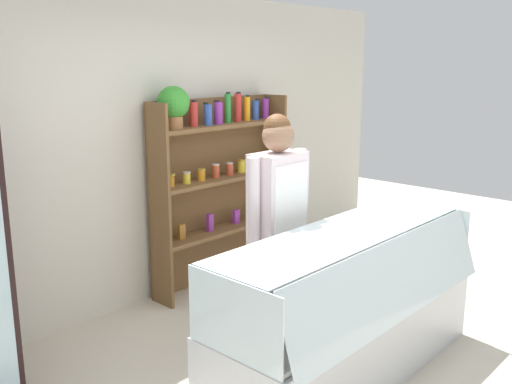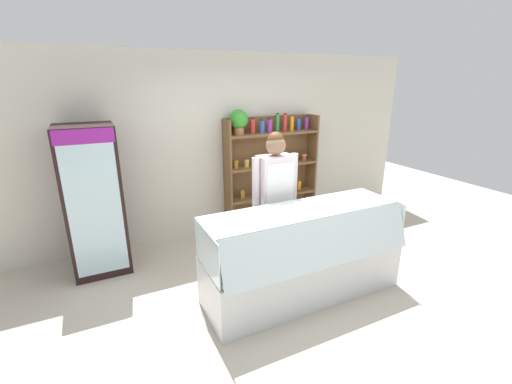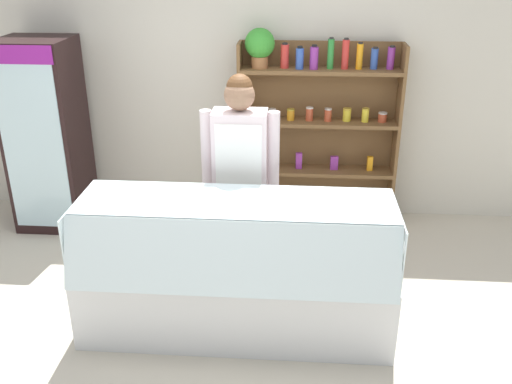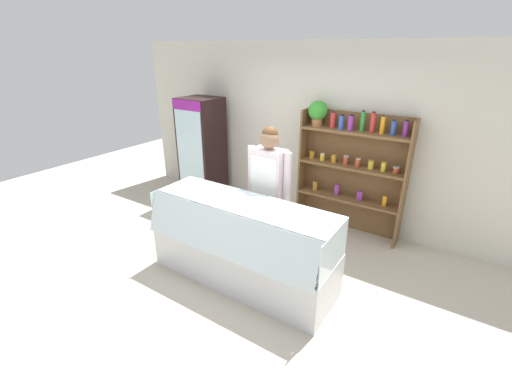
{
  "view_description": "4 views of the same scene",
  "coord_description": "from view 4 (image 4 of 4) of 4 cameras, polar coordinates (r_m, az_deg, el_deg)",
  "views": [
    {
      "loc": [
        -2.94,
        -2.03,
        2.11
      ],
      "look_at": [
        -0.16,
        0.54,
        1.24
      ],
      "focal_mm": 40.0,
      "sensor_mm": 36.0,
      "label": 1
    },
    {
      "loc": [
        -1.83,
        -2.84,
        2.31
      ],
      "look_at": [
        -0.23,
        0.43,
        1.11
      ],
      "focal_mm": 24.0,
      "sensor_mm": 36.0,
      "label": 2
    },
    {
      "loc": [
        0.51,
        -3.52,
        2.64
      ],
      "look_at": [
        0.23,
        0.3,
        0.93
      ],
      "focal_mm": 40.0,
      "sensor_mm": 36.0,
      "label": 3
    },
    {
      "loc": [
        2.12,
        -2.83,
        2.59
      ],
      "look_at": [
        -0.11,
        0.56,
        0.87
      ],
      "focal_mm": 24.0,
      "sensor_mm": 36.0,
      "label": 4
    }
  ],
  "objects": [
    {
      "name": "shop_clerk",
      "position": [
        4.24,
        2.09,
        1.49
      ],
      "size": [
        0.6,
        0.25,
        1.75
      ],
      "color": "#4C4233",
      "rests_on": "ground"
    },
    {
      "name": "deli_display_case",
      "position": [
        4.12,
        -2.34,
        -10.72
      ],
      "size": [
        2.21,
        0.8,
        1.01
      ],
      "color": "silver",
      "rests_on": "ground"
    },
    {
      "name": "back_wall",
      "position": [
        5.44,
        9.56,
        9.42
      ],
      "size": [
        6.8,
        0.1,
        2.7
      ],
      "primitive_type": "cube",
      "color": "beige",
      "rests_on": "ground"
    },
    {
      "name": "shelving_unit",
      "position": [
        5.1,
        15.01,
        5.02
      ],
      "size": [
        1.53,
        0.29,
        1.91
      ],
      "color": "brown",
      "rests_on": "ground"
    },
    {
      "name": "ground_plane",
      "position": [
        4.39,
        -2.92,
        -13.31
      ],
      "size": [
        12.0,
        12.0,
        0.0
      ],
      "primitive_type": "plane",
      "color": "beige"
    },
    {
      "name": "drinks_fridge",
      "position": [
        6.14,
        -8.95,
        6.8
      ],
      "size": [
        0.64,
        0.62,
        1.83
      ],
      "color": "black",
      "rests_on": "ground"
    }
  ]
}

